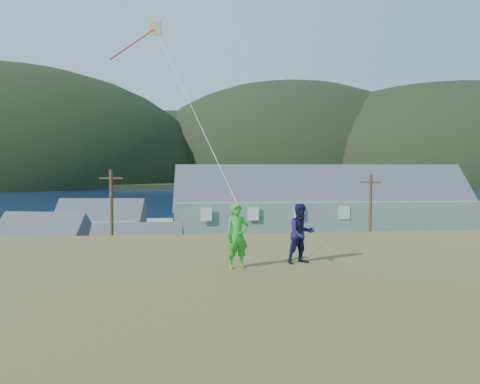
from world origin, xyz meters
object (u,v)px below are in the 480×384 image
shed_white (137,256)px  shed_palegreen_far (100,225)px  kite_flyer_green (237,236)px  wharf (153,226)px  kite_flyer_navy (301,234)px  lodge (322,210)px  shed_palegreen_near (41,242)px

shed_white → shed_palegreen_far: bearing=113.5°
kite_flyer_green → shed_palegreen_far: bearing=94.6°
wharf → kite_flyer_green: bearing=-81.9°
wharf → kite_flyer_green: (8.25, -58.34, 7.59)m
wharf → shed_white: shed_white is taller
wharf → kite_flyer_navy: (10.05, -57.94, 7.57)m
shed_palegreen_far → kite_flyer_green: size_ratio=6.71×
wharf → shed_palegreen_far: shed_palegreen_far is taller
wharf → shed_white: (2.04, -32.85, 1.92)m
lodge → kite_flyer_green: size_ratio=20.90×
wharf → kite_flyer_green: 59.40m
lodge → shed_white: size_ratio=4.47×
wharf → lodge: bearing=-41.4°
wharf → kite_flyer_navy: bearing=-80.2°
lodge → shed_palegreen_far: lodge is taller
shed_palegreen_near → shed_palegreen_far: size_ratio=0.87×
wharf → shed_palegreen_near: size_ratio=2.65×
shed_white → kite_flyer_green: kite_flyer_green is taller
kite_flyer_green → kite_flyer_navy: size_ratio=1.03×
wharf → lodge: 29.73m
shed_white → kite_flyer_green: 26.84m
kite_flyer_navy → shed_white: bearing=90.3°
wharf → kite_flyer_navy: 59.29m
lodge → shed_palegreen_far: bearing=172.3°
wharf → shed_palegreen_far: 16.07m
shed_white → kite_flyer_green: (6.21, -25.49, 5.68)m
wharf → lodge: (22.07, -19.45, 4.28)m
shed_palegreen_near → shed_palegreen_far: 10.62m
wharf → shed_palegreen_far: (-4.89, -15.13, 2.31)m
lodge → shed_palegreen_near: lodge is taller
shed_palegreen_far → wharf: bearing=78.1°
lodge → wharf: bearing=140.0°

